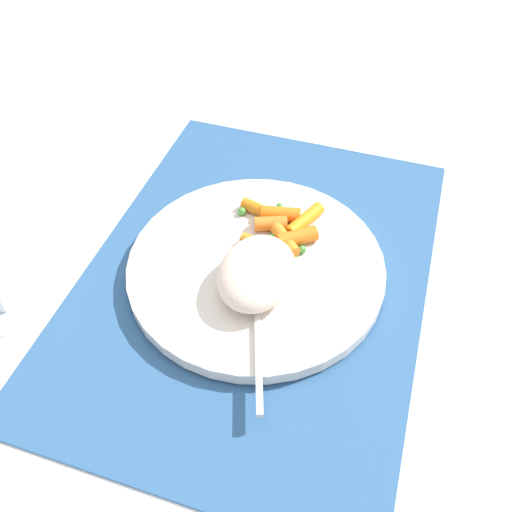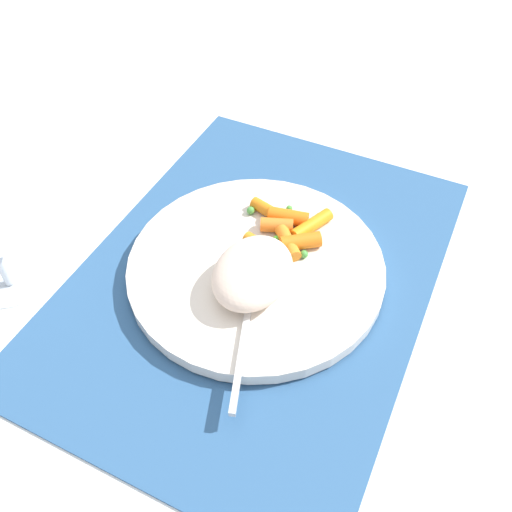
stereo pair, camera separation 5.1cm
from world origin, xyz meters
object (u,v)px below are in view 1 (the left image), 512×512
(carrot_portion, at_px, (281,227))
(fork, at_px, (257,297))
(rice_mound, at_px, (257,273))
(plate, at_px, (256,267))

(carrot_portion, height_order, fork, carrot_portion)
(rice_mound, bearing_deg, plate, 19.70)
(carrot_portion, bearing_deg, plate, 167.15)
(plate, height_order, fork, fork)
(plate, relative_size, rice_mound, 2.75)
(plate, height_order, carrot_portion, carrot_portion)
(carrot_portion, distance_m, fork, 0.10)
(plate, distance_m, carrot_portion, 0.05)
(fork, bearing_deg, carrot_portion, 2.31)
(plate, xyz_separation_m, fork, (-0.04, -0.02, 0.01))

